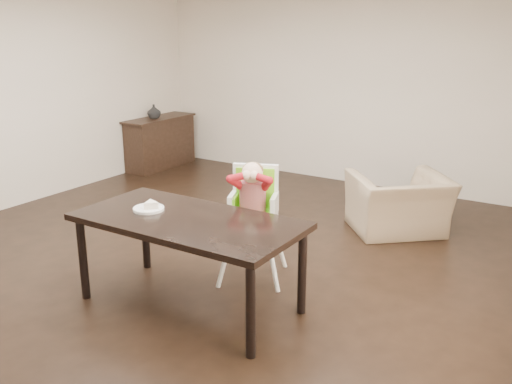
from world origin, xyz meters
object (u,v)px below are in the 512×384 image
high_chair (253,196)px  armchair (399,194)px  dining_table (188,228)px  sideboard (160,142)px

high_chair → armchair: (0.73, 1.79, -0.33)m
dining_table → armchair: 2.69m
sideboard → high_chair: bearing=-37.5°
high_chair → armchair: 1.96m
dining_table → sideboard: 4.70m
sideboard → dining_table: bearing=-45.7°
high_chair → sideboard: high_chair is taller
high_chair → sideboard: size_ratio=0.85×
dining_table → high_chair: bearing=80.2°
high_chair → sideboard: (-3.40, 2.61, -0.36)m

